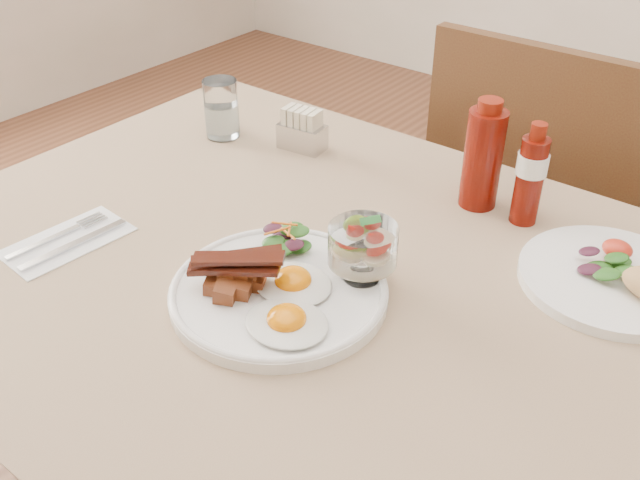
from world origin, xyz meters
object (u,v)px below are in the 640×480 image
ketchup_bottle (483,157)px  water_glass (222,112)px  chair_far (537,223)px  hot_sauce_bottle (530,176)px  main_plate (279,293)px  second_plate (625,280)px  sugar_caddy (302,131)px  fruit_cup (363,245)px  table (354,341)px

ketchup_bottle → water_glass: 0.49m
chair_far → hot_sauce_bottle: bearing=-75.2°
main_plate → second_plate: size_ratio=1.10×
second_plate → water_glass: (-0.74, 0.01, 0.03)m
sugar_caddy → main_plate: bearing=-62.0°
chair_far → ketchup_bottle: bearing=-86.9°
hot_sauce_bottle → sugar_caddy: 0.42m
chair_far → water_glass: size_ratio=8.75×
ketchup_bottle → chair_far: bearing=93.1°
fruit_cup → water_glass: (-0.47, 0.22, -0.02)m
main_plate → water_glass: (-0.40, 0.30, 0.04)m
main_plate → ketchup_bottle: 0.39m
table → chair_far: chair_far is taller
main_plate → ketchup_bottle: size_ratio=1.62×
fruit_cup → table: bearing=-99.1°
table → main_plate: (-0.07, -0.07, 0.10)m
table → ketchup_bottle: ketchup_bottle is taller
chair_far → ketchup_bottle: chair_far is taller
chair_far → main_plate: size_ratio=3.32×
fruit_cup → sugar_caddy: 0.42m
table → fruit_cup: fruit_cup is taller
second_plate → hot_sauce_bottle: size_ratio=1.61×
chair_far → hot_sauce_bottle: chair_far is taller
chair_far → main_plate: 0.78m
second_plate → sugar_caddy: bearing=174.0°
second_plate → sugar_caddy: 0.59m
table → hot_sauce_bottle: hot_sauce_bottle is taller
fruit_cup → second_plate: 0.34m
chair_far → hot_sauce_bottle: size_ratio=5.88×
water_glass → chair_far: bearing=43.2°
second_plate → fruit_cup: bearing=-143.0°
table → hot_sauce_bottle: 0.35m
table → sugar_caddy: 0.44m
main_plate → ketchup_bottle: bearing=76.5°
main_plate → chair_far: bearing=84.7°
main_plate → sugar_caddy: 0.43m
second_plate → chair_far: bearing=121.4°
chair_far → ketchup_bottle: (0.02, -0.37, 0.31)m
table → ketchup_bottle: size_ratio=7.72×
hot_sauce_bottle → sugar_caddy: (-0.41, -0.02, -0.04)m
chair_far → sugar_caddy: size_ratio=10.74×
ketchup_bottle → hot_sauce_bottle: (0.08, -0.00, -0.00)m
fruit_cup → second_plate: bearing=37.0°
chair_far → fruit_cup: chair_far is taller
table → main_plate: bearing=-132.9°
table → chair_far: (0.00, 0.66, -0.14)m
main_plate → fruit_cup: 0.12m
main_plate → fruit_cup: size_ratio=3.10×
chair_far → hot_sauce_bottle: 0.49m
fruit_cup → hot_sauce_bottle: hot_sauce_bottle is taller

